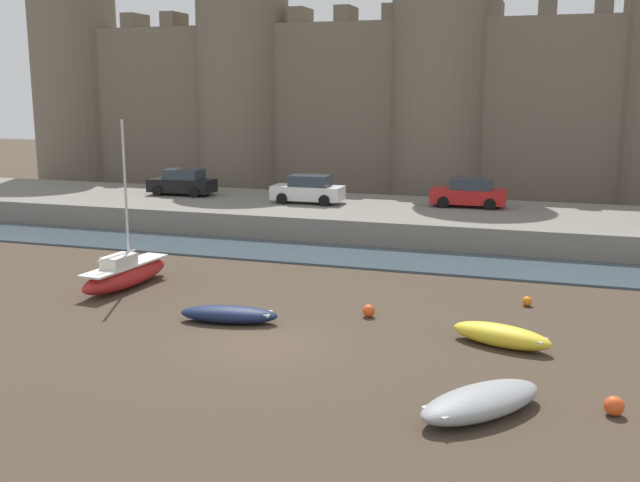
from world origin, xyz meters
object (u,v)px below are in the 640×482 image
at_px(mooring_buoy_near_channel, 369,311).
at_px(car_quay_centre_west, 308,190).
at_px(rowboat_midflat_left, 481,401).
at_px(rowboat_near_channel_right, 229,314).
at_px(sailboat_midflat_right, 125,273).
at_px(mooring_buoy_near_shore, 527,301).
at_px(car_quay_west, 469,193).
at_px(car_quay_east, 182,183).
at_px(rowboat_foreground_left, 501,335).
at_px(mooring_buoy_off_centre, 614,406).

relative_size(mooring_buoy_near_channel, car_quay_centre_west, 0.11).
bearing_deg(rowboat_midflat_left, rowboat_near_channel_right, 151.89).
xyz_separation_m(sailboat_midflat_right, rowboat_midflat_left, (14.85, -7.68, -0.22)).
bearing_deg(rowboat_midflat_left, mooring_buoy_near_shore, 86.98).
bearing_deg(rowboat_near_channel_right, car_quay_centre_west, 101.02).
relative_size(mooring_buoy_near_shore, car_quay_west, 0.09).
bearing_deg(mooring_buoy_near_channel, sailboat_midflat_right, 175.63).
distance_m(rowboat_midflat_left, car_quay_east, 31.97).
distance_m(rowboat_midflat_left, rowboat_foreground_left, 5.25).
bearing_deg(car_quay_centre_west, car_quay_west, 9.33).
xyz_separation_m(rowboat_near_channel_right, car_quay_east, (-12.16, 19.16, 1.80)).
relative_size(sailboat_midflat_right, car_quay_centre_west, 1.61).
bearing_deg(mooring_buoy_near_shore, mooring_buoy_near_channel, -148.71).
xyz_separation_m(sailboat_midflat_right, mooring_buoy_off_centre, (17.91, -6.69, -0.34)).
bearing_deg(mooring_buoy_off_centre, rowboat_midflat_left, -162.21).
distance_m(sailboat_midflat_right, car_quay_centre_west, 15.77).
relative_size(sailboat_midflat_right, rowboat_midflat_left, 1.74).
xyz_separation_m(mooring_buoy_near_channel, car_quay_west, (1.10, 17.79, 1.88)).
bearing_deg(rowboat_midflat_left, sailboat_midflat_right, 152.66).
height_order(sailboat_midflat_right, rowboat_midflat_left, sailboat_midflat_right).
relative_size(rowboat_near_channel_right, rowboat_midflat_left, 0.92).
height_order(car_quay_centre_west, car_quay_west, same).
distance_m(rowboat_near_channel_right, rowboat_foreground_left, 8.98).
xyz_separation_m(rowboat_near_channel_right, car_quay_west, (5.43, 19.90, 1.80)).
height_order(rowboat_foreground_left, car_quay_east, car_quay_east).
distance_m(mooring_buoy_off_centre, car_quay_centre_west, 27.21).
bearing_deg(rowboat_foreground_left, mooring_buoy_near_channel, 160.53).
bearing_deg(car_quay_west, sailboat_midflat_right, -123.66).
bearing_deg(mooring_buoy_near_channel, rowboat_foreground_left, -19.47).
bearing_deg(rowboat_midflat_left, mooring_buoy_off_centre, 17.79).
bearing_deg(car_quay_west, mooring_buoy_off_centre, -74.47).
distance_m(rowboat_near_channel_right, car_quay_west, 20.70).
relative_size(rowboat_foreground_left, mooring_buoy_near_channel, 7.45).
bearing_deg(rowboat_midflat_left, car_quay_east, 131.40).
bearing_deg(mooring_buoy_off_centre, mooring_buoy_near_shore, 105.65).
xyz_separation_m(car_quay_centre_west, car_quay_west, (9.02, 1.48, 0.00)).
relative_size(rowboat_midflat_left, mooring_buoy_off_centre, 7.81).
bearing_deg(car_quay_centre_west, sailboat_midflat_right, -98.46).
height_order(mooring_buoy_off_centre, car_quay_centre_west, car_quay_centre_west).
bearing_deg(rowboat_midflat_left, mooring_buoy_near_channel, 123.85).
xyz_separation_m(rowboat_midflat_left, car_quay_centre_west, (-12.54, 23.20, 1.75)).
bearing_deg(mooring_buoy_near_channel, mooring_buoy_near_shore, 31.29).
bearing_deg(mooring_buoy_near_shore, rowboat_near_channel_right, -151.07).
bearing_deg(car_quay_centre_west, mooring_buoy_near_channel, -64.10).
distance_m(rowboat_foreground_left, car_quay_west, 19.82).
height_order(car_quay_west, car_quay_east, same).
bearing_deg(sailboat_midflat_right, car_quay_centre_west, 81.54).
xyz_separation_m(sailboat_midflat_right, car_quay_west, (11.32, 17.00, 1.53)).
height_order(mooring_buoy_off_centre, car_quay_west, car_quay_west).
height_order(rowboat_near_channel_right, car_quay_centre_west, car_quay_centre_west).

